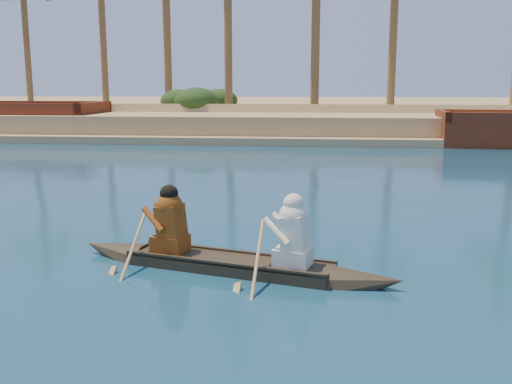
# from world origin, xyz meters

# --- Properties ---
(sandy_embankment) EXTENTS (150.00, 51.00, 1.50)m
(sandy_embankment) POSITION_xyz_m (0.00, 46.89, 0.53)
(sandy_embankment) COLOR tan
(sandy_embankment) RESTS_ON ground
(palm_grove) EXTENTS (110.00, 14.00, 16.00)m
(palm_grove) POSITION_xyz_m (0.00, 35.00, 8.00)
(palm_grove) COLOR #366021
(palm_grove) RESTS_ON ground
(shrub_cluster) EXTENTS (100.00, 6.00, 2.40)m
(shrub_cluster) POSITION_xyz_m (0.00, 31.50, 1.20)
(shrub_cluster) COLOR #193914
(shrub_cluster) RESTS_ON ground
(canoe) EXTENTS (5.32, 2.09, 1.47)m
(canoe) POSITION_xyz_m (-7.75, 3.72, 0.28)
(canoe) COLOR #34291C
(canoe) RESTS_ON ground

